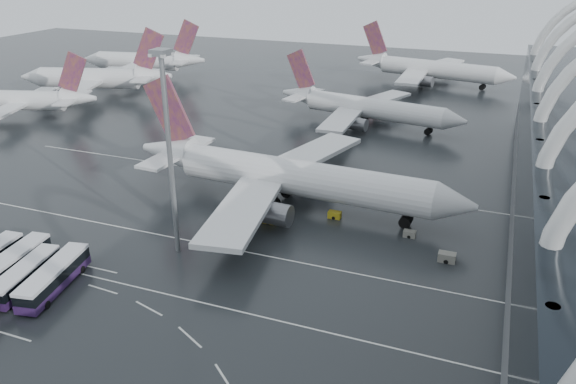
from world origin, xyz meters
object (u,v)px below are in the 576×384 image
(jet_remote_mid, at_px, (99,78))
(floodlight_mast, at_px, (168,131))
(gse_cart_belly_d, at_px, (447,257))
(gse_cart_belly_e, at_px, (335,215))
(airliner_gate_b, at_px, (365,108))
(bus_row_near_b, at_px, (12,264))
(gse_cart_belly_c, at_px, (269,220))
(airliner_main, at_px, (286,177))
(jet_remote_far, at_px, (146,61))
(bus_row_near_c, at_px, (25,275))
(jet_remote_west, at_px, (25,100))
(airliner_gate_c, at_px, (429,69))
(gse_cart_belly_b, at_px, (410,234))
(bus_row_near_d, at_px, (54,277))

(jet_remote_mid, bearing_deg, floodlight_mast, 117.48)
(gse_cart_belly_d, distance_m, gse_cart_belly_e, 20.93)
(airliner_gate_b, height_order, bus_row_near_b, airliner_gate_b)
(airliner_gate_b, bearing_deg, gse_cart_belly_c, -80.05)
(airliner_main, height_order, jet_remote_far, airliner_main)
(bus_row_near_b, distance_m, bus_row_near_c, 4.12)
(jet_remote_west, bearing_deg, jet_remote_mid, -112.62)
(jet_remote_mid, distance_m, bus_row_near_c, 110.04)
(airliner_gate_c, bearing_deg, floodlight_mast, -86.51)
(airliner_gate_b, bearing_deg, jet_remote_mid, -170.22)
(airliner_main, xyz_separation_m, airliner_gate_c, (8.86, 108.56, -0.45))
(airliner_gate_c, relative_size, gse_cart_belly_c, 26.94)
(bus_row_near_c, height_order, gse_cart_belly_b, bus_row_near_c)
(airliner_gate_b, distance_m, bus_row_near_b, 93.43)
(jet_remote_west, relative_size, gse_cart_belly_d, 16.10)
(floodlight_mast, height_order, gse_cart_belly_b, floodlight_mast)
(gse_cart_belly_c, height_order, gse_cart_belly_e, gse_cart_belly_e)
(bus_row_near_b, height_order, gse_cart_belly_e, bus_row_near_b)
(bus_row_near_b, bearing_deg, floodlight_mast, -58.01)
(floodlight_mast, distance_m, gse_cart_belly_b, 40.36)
(floodlight_mast, bearing_deg, jet_remote_mid, 134.26)
(gse_cart_belly_c, bearing_deg, gse_cart_belly_d, -4.38)
(airliner_main, xyz_separation_m, jet_remote_mid, (-83.32, 54.73, 0.06))
(jet_remote_west, bearing_deg, airliner_main, 144.89)
(airliner_gate_b, relative_size, jet_remote_mid, 1.08)
(gse_cart_belly_b, bearing_deg, floodlight_mast, -151.82)
(jet_remote_mid, distance_m, gse_cart_belly_b, 121.35)
(gse_cart_belly_b, relative_size, gse_cart_belly_e, 0.89)
(airliner_gate_c, xyz_separation_m, jet_remote_far, (-96.03, -23.45, 0.30))
(airliner_main, height_order, gse_cart_belly_d, airliner_main)
(airliner_gate_c, xyz_separation_m, jet_remote_west, (-94.70, -81.04, -0.27))
(jet_remote_far, distance_m, bus_row_near_d, 139.28)
(airliner_gate_b, distance_m, floodlight_mast, 76.98)
(jet_remote_far, height_order, gse_cart_belly_d, jet_remote_far)
(airliner_gate_b, bearing_deg, jet_remote_west, -152.66)
(airliner_main, height_order, gse_cart_belly_b, airliner_main)
(bus_row_near_b, bearing_deg, airliner_main, -44.01)
(airliner_gate_b, bearing_deg, bus_row_near_c, -94.01)
(jet_remote_far, xyz_separation_m, floodlight_mast, (77.99, -106.45, 13.61))
(jet_remote_west, bearing_deg, bus_row_near_d, 119.03)
(airliner_gate_b, relative_size, jet_remote_west, 1.26)
(jet_remote_west, height_order, bus_row_near_b, jet_remote_west)
(jet_remote_far, xyz_separation_m, gse_cart_belly_b, (109.73, -89.45, -4.62))
(gse_cart_belly_d, bearing_deg, gse_cart_belly_b, 138.34)
(jet_remote_far, bearing_deg, jet_remote_mid, 86.77)
(jet_remote_mid, xyz_separation_m, bus_row_near_c, (60.36, -91.94, -3.67))
(jet_remote_far, height_order, bus_row_near_c, jet_remote_far)
(airliner_gate_c, xyz_separation_m, bus_row_near_b, (-35.64, -144.21, -3.05))
(bus_row_near_b, xyz_separation_m, gse_cart_belly_b, (49.34, 31.31, -1.27))
(airliner_gate_b, xyz_separation_m, floodlight_mast, (-9.76, -75.00, 14.34))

